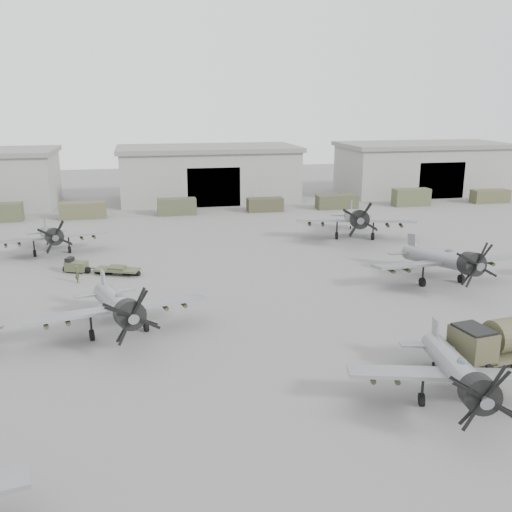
# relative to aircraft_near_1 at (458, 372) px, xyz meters

# --- Properties ---
(ground) EXTENTS (220.00, 220.00, 0.00)m
(ground) POSITION_rel_aircraft_near_1_xyz_m (-4.82, 6.56, -2.10)
(ground) COLOR slate
(ground) RESTS_ON ground
(hangar_center) EXTENTS (29.00, 14.80, 8.70)m
(hangar_center) POSITION_rel_aircraft_near_1_xyz_m (-4.82, 68.52, 2.28)
(hangar_center) COLOR gray
(hangar_center) RESTS_ON ground
(hangar_right) EXTENTS (29.00, 14.80, 8.70)m
(hangar_right) POSITION_rel_aircraft_near_1_xyz_m (33.18, 68.52, 2.28)
(hangar_right) COLOR gray
(hangar_right) RESTS_ON ground
(support_truck_1) EXTENTS (5.86, 2.20, 2.47)m
(support_truck_1) POSITION_rel_aircraft_near_1_xyz_m (-34.69, 56.56, -0.86)
(support_truck_1) COLOR #40462E
(support_truck_1) RESTS_ON ground
(support_truck_2) EXTENTS (6.22, 2.20, 2.26)m
(support_truck_2) POSITION_rel_aircraft_near_1_xyz_m (-23.84, 56.56, -0.97)
(support_truck_2) COLOR #4C4A31
(support_truck_2) RESTS_ON ground
(support_truck_3) EXTENTS (5.48, 2.20, 2.33)m
(support_truck_3) POSITION_rel_aircraft_near_1_xyz_m (-10.88, 56.56, -0.93)
(support_truck_3) COLOR #3E442C
(support_truck_3) RESTS_ON ground
(support_truck_4) EXTENTS (5.25, 2.20, 1.96)m
(support_truck_4) POSITION_rel_aircraft_near_1_xyz_m (2.06, 56.56, -1.12)
(support_truck_4) COLOR #3A3A26
(support_truck_4) RESTS_ON ground
(support_truck_5) EXTENTS (6.24, 2.20, 2.07)m
(support_truck_5) POSITION_rel_aircraft_near_1_xyz_m (13.22, 56.56, -1.06)
(support_truck_5) COLOR #3B3E28
(support_truck_5) RESTS_ON ground
(support_truck_6) EXTENTS (5.69, 2.20, 2.63)m
(support_truck_6) POSITION_rel_aircraft_near_1_xyz_m (25.35, 56.56, -0.78)
(support_truck_6) COLOR #454A30
(support_truck_6) RESTS_ON ground
(support_truck_7) EXTENTS (6.02, 2.20, 2.07)m
(support_truck_7) POSITION_rel_aircraft_near_1_xyz_m (39.00, 56.56, -1.06)
(support_truck_7) COLOR #48472F
(support_truck_7) RESTS_ON ground
(aircraft_near_1) EXTENTS (11.56, 10.41, 4.61)m
(aircraft_near_1) POSITION_rel_aircraft_near_1_xyz_m (0.00, 0.00, 0.00)
(aircraft_near_1) COLOR gray
(aircraft_near_1) RESTS_ON ground
(aircraft_mid_1) EXTENTS (12.54, 11.29, 4.98)m
(aircraft_mid_1) POSITION_rel_aircraft_near_1_xyz_m (-17.80, 13.39, 0.17)
(aircraft_mid_1) COLOR gray
(aircraft_mid_1) RESTS_ON ground
(aircraft_mid_2) EXTENTS (12.89, 11.60, 5.16)m
(aircraft_mid_2) POSITION_rel_aircraft_near_1_xyz_m (10.05, 19.33, 0.25)
(aircraft_mid_2) COLOR gray
(aircraft_mid_2) RESTS_ON ground
(aircraft_far_0) EXTENTS (11.76, 10.58, 4.68)m
(aircraft_far_0) POSITION_rel_aircraft_near_1_xyz_m (-25.38, 37.03, 0.03)
(aircraft_far_0) COLOR gray
(aircraft_far_0) RESTS_ON ground
(aircraft_far_1) EXTENTS (14.04, 12.64, 5.60)m
(aircraft_far_1) POSITION_rel_aircraft_near_1_xyz_m (8.61, 37.08, 0.45)
(aircraft_far_1) COLOR gray
(aircraft_far_1) RESTS_ON ground
(fuel_tanker) EXTENTS (8.13, 4.47, 3.02)m
(fuel_tanker) POSITION_rel_aircraft_near_1_xyz_m (6.00, 4.15, -0.37)
(fuel_tanker) COLOR #44412C
(fuel_tanker) RESTS_ON ground
(tug_trailer) EXTENTS (7.17, 4.00, 1.45)m
(tug_trailer) POSITION_rel_aircraft_near_1_xyz_m (-20.80, 29.29, -1.55)
(tug_trailer) COLOR #40452D
(tug_trailer) RESTS_ON ground
(ground_crew) EXTENTS (0.56, 0.69, 1.63)m
(ground_crew) POSITION_rel_aircraft_near_1_xyz_m (-21.83, 26.52, -1.28)
(ground_crew) COLOR #41422B
(ground_crew) RESTS_ON ground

